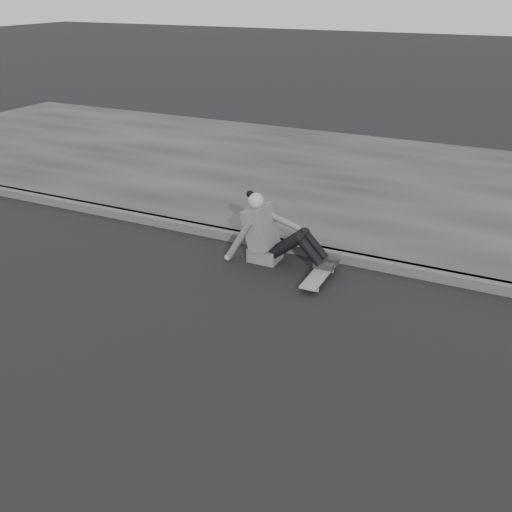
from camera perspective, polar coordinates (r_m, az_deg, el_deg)
The scene contains 5 objects.
ground at distance 4.83m, azimuth 14.99°, elevation -15.91°, with size 80.00×80.00×0.00m, color black.
curb at distance 6.96m, azimuth 19.44°, elevation -2.18°, with size 24.00×0.16×0.12m, color #484848.
sidewalk at distance 9.76m, azimuth 21.86°, elevation 5.36°, with size 24.00×6.00×0.12m, color #333333.
skateboard at distance 6.66m, azimuth 6.31°, elevation -1.95°, with size 0.20×0.78×0.09m.
seated_woman at distance 6.98m, azimuth 1.44°, elevation 2.19°, with size 1.38×0.46×0.88m.
Camera 1 is at (0.42, -3.65, 3.13)m, focal length 40.00 mm.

